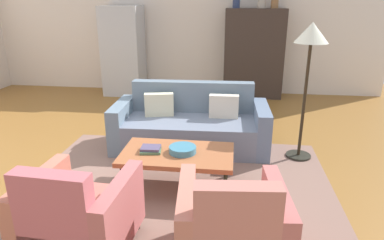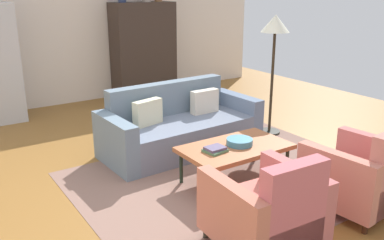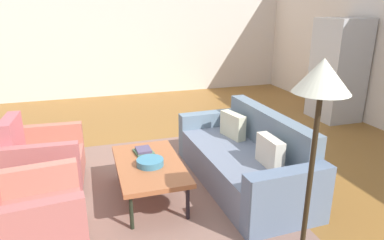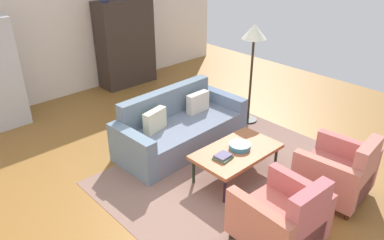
% 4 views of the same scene
% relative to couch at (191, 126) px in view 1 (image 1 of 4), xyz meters
% --- Properties ---
extents(ground_plane, '(10.28, 10.28, 0.00)m').
position_rel_couch_xyz_m(ground_plane, '(-0.58, -0.84, -0.29)').
color(ground_plane, olive).
extents(wall_back, '(8.56, 0.12, 2.80)m').
position_rel_couch_xyz_m(wall_back, '(-0.58, 3.13, 1.11)').
color(wall_back, silver).
rests_on(wall_back, ground).
extents(area_rug, '(3.40, 2.60, 0.01)m').
position_rel_couch_xyz_m(area_rug, '(0.00, -1.14, -0.28)').
color(area_rug, '#866558').
rests_on(area_rug, ground).
extents(couch, '(2.13, 0.97, 0.86)m').
position_rel_couch_xyz_m(couch, '(0.00, 0.00, 0.00)').
color(couch, slate).
rests_on(couch, ground).
extents(coffee_table, '(1.20, 0.70, 0.42)m').
position_rel_couch_xyz_m(coffee_table, '(0.00, -1.19, 0.09)').
color(coffee_table, black).
rests_on(coffee_table, ground).
extents(armchair_left, '(0.84, 0.84, 0.88)m').
position_rel_couch_xyz_m(armchair_left, '(-0.60, -2.35, 0.06)').
color(armchair_left, '#2C281F').
rests_on(armchair_left, ground).
extents(armchair_right, '(0.87, 0.87, 0.88)m').
position_rel_couch_xyz_m(armchair_right, '(0.61, -2.35, 0.06)').
color(armchair_right, '#321D16').
rests_on(armchair_right, ground).
extents(fruit_bowl, '(0.29, 0.29, 0.07)m').
position_rel_couch_xyz_m(fruit_bowl, '(0.06, -1.19, 0.17)').
color(fruit_bowl, teal).
rests_on(fruit_bowl, coffee_table).
extents(book_stack, '(0.25, 0.23, 0.05)m').
position_rel_couch_xyz_m(book_stack, '(-0.28, -1.20, 0.16)').
color(book_stack, '#497452').
rests_on(book_stack, coffee_table).
extents(cabinet, '(1.20, 0.51, 1.80)m').
position_rel_couch_xyz_m(cabinet, '(0.95, 2.78, 0.61)').
color(cabinet, '#352922').
rests_on(cabinet, ground).
extents(vase_tall, '(0.15, 0.15, 0.28)m').
position_rel_couch_xyz_m(vase_tall, '(0.55, 2.78, 1.65)').
color(vase_tall, navy).
rests_on(vase_tall, cabinet).
extents(vase_round, '(0.17, 0.17, 0.31)m').
position_rel_couch_xyz_m(vase_round, '(1.05, 2.78, 1.67)').
color(vase_round, '#B2A391').
rests_on(vase_round, cabinet).
extents(vase_small, '(0.15, 0.15, 0.32)m').
position_rel_couch_xyz_m(vase_small, '(1.30, 2.78, 1.67)').
color(vase_small, '#946238').
rests_on(vase_small, cabinet).
extents(refrigerator, '(0.80, 0.73, 1.85)m').
position_rel_couch_xyz_m(refrigerator, '(-1.80, 2.68, 0.64)').
color(refrigerator, '#B7BABF').
rests_on(refrigerator, ground).
extents(floor_lamp, '(0.40, 0.40, 1.72)m').
position_rel_couch_xyz_m(floor_lamp, '(1.46, -0.22, 1.16)').
color(floor_lamp, '#26261F').
rests_on(floor_lamp, ground).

